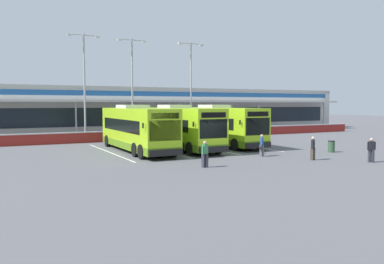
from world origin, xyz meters
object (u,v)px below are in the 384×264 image
pedestrian_child (313,147)px  lamp_post_east (191,83)px  coach_bus_leftmost (137,129)px  lamp_post_centre (132,82)px  coach_bus_centre (219,126)px  pedestrian_near_bin (205,153)px  litter_bin (331,146)px  pedestrian_in_dark_coat (371,149)px  pedestrian_with_handbag (262,145)px  lamp_post_west (84,80)px  coach_bus_left_centre (179,128)px

pedestrian_child → lamp_post_east: bearing=86.1°
coach_bus_leftmost → lamp_post_centre: bearing=72.5°
coach_bus_centre → lamp_post_east: bearing=78.5°
lamp_post_centre → pedestrian_child: bearing=-75.9°
coach_bus_leftmost → pedestrian_near_bin: coach_bus_leftmost is taller
pedestrian_near_bin → litter_bin: size_ratio=1.74×
pedestrian_child → lamp_post_centre: lamp_post_centre is taller
pedestrian_in_dark_coat → lamp_post_east: size_ratio=0.15×
coach_bus_leftmost → lamp_post_centre: (3.56, 11.32, 4.50)m
coach_bus_leftmost → pedestrian_with_handbag: 10.19m
lamp_post_west → coach_bus_left_centre: bearing=-61.6°
pedestrian_child → pedestrian_near_bin: same height
pedestrian_with_handbag → lamp_post_centre: size_ratio=0.15×
coach_bus_centre → lamp_post_centre: lamp_post_centre is taller
coach_bus_left_centre → pedestrian_near_bin: bearing=-106.8°
pedestrian_near_bin → pedestrian_child: bearing=-4.7°
coach_bus_left_centre → pedestrian_with_handbag: coach_bus_left_centre is taller
coach_bus_leftmost → pedestrian_child: size_ratio=7.52×
pedestrian_with_handbag → coach_bus_centre: bearing=80.3°
coach_bus_centre → pedestrian_near_bin: bearing=-125.2°
pedestrian_in_dark_coat → coach_bus_left_centre: bearing=120.5°
lamp_post_west → pedestrian_child: bearing=-62.9°
pedestrian_near_bin → lamp_post_west: (-2.66, 20.44, 5.42)m
pedestrian_child → pedestrian_near_bin: size_ratio=1.00×
lamp_post_west → pedestrian_with_handbag: bearing=-63.6°
litter_bin → lamp_post_east: bearing=99.5°
lamp_post_west → litter_bin: bearing=-50.3°
pedestrian_in_dark_coat → lamp_post_west: 27.76m
coach_bus_centre → litter_bin: (5.05, -8.87, -1.32)m
pedestrian_near_bin → lamp_post_east: 23.16m
lamp_post_west → coach_bus_centre: bearing=-43.1°
coach_bus_left_centre → pedestrian_in_dark_coat: (7.75, -13.18, -0.91)m
coach_bus_left_centre → lamp_post_east: lamp_post_east is taller
coach_bus_left_centre → pedestrian_in_dark_coat: 15.32m
pedestrian_with_handbag → coach_bus_left_centre: bearing=113.4°
pedestrian_with_handbag → pedestrian_child: (1.92, -3.18, 0.02)m
pedestrian_near_bin → lamp_post_east: bearing=64.8°
pedestrian_child → coach_bus_left_centre: bearing=115.8°
litter_bin → lamp_post_centre: bearing=117.6°
coach_bus_left_centre → litter_bin: size_ratio=13.10×
pedestrian_child → pedestrian_near_bin: (-8.13, 0.66, 0.00)m
coach_bus_centre → lamp_post_west: lamp_post_west is taller
lamp_post_west → lamp_post_east: bearing=-0.3°
coach_bus_leftmost → pedestrian_child: (9.02, -10.43, -0.91)m
coach_bus_leftmost → lamp_post_west: 11.72m
pedestrian_child → lamp_post_east: lamp_post_east is taller
coach_bus_centre → pedestrian_with_handbag: (-1.42, -8.28, -0.93)m
pedestrian_child → lamp_post_west: size_ratio=0.15×
lamp_post_west → lamp_post_centre: bearing=6.9°
coach_bus_left_centre → coach_bus_centre: size_ratio=1.00×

